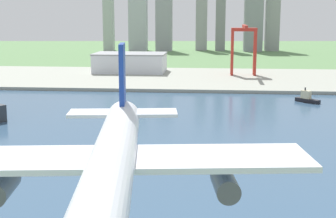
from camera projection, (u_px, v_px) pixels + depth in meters
ground_plane at (198, 133)px, 236.42m from camera, size 2400.00×2400.00×0.00m
water_bay at (192, 173)px, 177.76m from camera, size 840.00×360.00×0.15m
industrial_pier at (206, 79)px, 421.92m from camera, size 840.00×140.00×2.50m
airplane_landing at (113, 160)px, 39.87m from camera, size 33.38×37.12×11.76m
tugboat_small at (307, 98)px, 316.53m from camera, size 14.48×14.53×9.35m
port_crane_red at (244, 40)px, 429.17m from camera, size 21.96×41.25×43.42m
warehouse_main at (130, 62)px, 457.84m from camera, size 65.07×39.93×17.34m
distant_skyline at (203, 12)px, 736.63m from camera, size 259.10×38.45×126.99m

